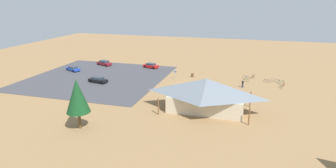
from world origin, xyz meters
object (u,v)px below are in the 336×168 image
object	(u,v)px
car_red_aisle_side	(151,66)
car_black_second_row	(98,80)
bicycle_black_yard_left	(253,77)
bicycle_teal_near_porch	(281,82)
pine_west	(77,96)
bicycle_blue_yard_right	(246,77)
bicycle_purple_yard_front	(267,81)
car_blue_by_curb	(73,69)
visitor_crossing_yard	(243,83)
car_maroon_far_end	(104,63)
lot_sign	(175,74)
bicycle_yellow_front_row	(281,87)
trash_bin	(193,75)
bicycle_silver_back_row	(275,80)
bicycle_red_by_bin	(284,85)
bike_pavilion	(206,93)
visitor_by_pavilion	(224,91)
bicycle_green_yard_center	(245,80)

from	to	relation	value
car_red_aisle_side	car_black_second_row	size ratio (longest dim) A/B	0.96
bicycle_black_yard_left	bicycle_teal_near_porch	xyz separation A→B (m)	(-6.38, 3.04, 0.02)
pine_west	bicycle_blue_yard_right	world-z (taller)	pine_west
bicycle_purple_yard_front	car_blue_by_curb	xyz separation A→B (m)	(50.48, 3.29, 0.29)
car_red_aisle_side	visitor_crossing_yard	world-z (taller)	visitor_crossing_yard
bicycle_teal_near_porch	car_maroon_far_end	world-z (taller)	car_maroon_far_end
lot_sign	bicycle_yellow_front_row	world-z (taller)	lot_sign
lot_sign	trash_bin	bearing A→B (deg)	-137.45
car_blue_by_curb	bicycle_silver_back_row	bearing A→B (deg)	-175.13
bicycle_red_by_bin	bicycle_blue_yard_right	bearing A→B (deg)	-25.28
bike_pavilion	lot_sign	world-z (taller)	bike_pavilion
bicycle_purple_yard_front	bicycle_teal_near_porch	world-z (taller)	bicycle_teal_near_porch
car_red_aisle_side	bicycle_yellow_front_row	bearing A→B (deg)	163.91
bicycle_silver_back_row	bicycle_yellow_front_row	distance (m)	5.16
lot_sign	visitor_by_pavilion	world-z (taller)	lot_sign
car_blue_by_curb	lot_sign	bearing A→B (deg)	179.93
lot_sign	bicycle_silver_back_row	xyz separation A→B (m)	(-23.40, -4.49, -1.03)
bicycle_purple_yard_front	car_maroon_far_end	distance (m)	45.88
bike_pavilion	bicycle_purple_yard_front	size ratio (longest dim) A/B	9.80
bicycle_blue_yard_right	car_blue_by_curb	distance (m)	45.96
bike_pavilion	visitor_crossing_yard	world-z (taller)	bike_pavilion
bicycle_green_yard_center	visitor_by_pavilion	world-z (taller)	visitor_by_pavilion
car_black_second_row	bicycle_silver_back_row	bearing A→B (deg)	-162.60
car_black_second_row	bicycle_purple_yard_front	bearing A→B (deg)	-163.41
lot_sign	visitor_crossing_yard	xyz separation A→B (m)	(-16.26, 2.25, -0.48)
lot_sign	bicycle_blue_yard_right	size ratio (longest dim) A/B	1.31
lot_sign	visitor_crossing_yard	distance (m)	16.42
bicycle_purple_yard_front	lot_sign	bearing A→B (deg)	8.77
lot_sign	bicycle_black_yard_left	size ratio (longest dim) A/B	1.54
car_blue_by_curb	visitor_crossing_yard	xyz separation A→B (m)	(-45.19, 2.28, 0.25)
bicycle_blue_yard_right	car_red_aisle_side	world-z (taller)	car_red_aisle_side
bicycle_silver_back_row	bicycle_green_yard_center	world-z (taller)	bicycle_green_yard_center
trash_bin	visitor_crossing_yard	distance (m)	13.81
bicycle_black_yard_left	bicycle_purple_yard_front	bearing A→B (deg)	135.95
bicycle_teal_near_porch	bicycle_purple_yard_front	bearing A→B (deg)	1.23
trash_bin	pine_west	size ratio (longest dim) A/B	0.11
car_blue_by_curb	bicycle_red_by_bin	bearing A→B (deg)	-178.63
bicycle_black_yard_left	bicycle_yellow_front_row	distance (m)	9.31
pine_west	car_red_aisle_side	xyz separation A→B (m)	(2.75, -40.45, -4.54)
bicycle_green_yard_center	visitor_crossing_yard	size ratio (longest dim) A/B	0.84
pine_west	bicycle_silver_back_row	xyz separation A→B (m)	(-30.33, -35.63, -4.88)
bicycle_purple_yard_front	bicycle_red_by_bin	xyz separation A→B (m)	(-3.65, 2.00, -0.04)
trash_bin	car_red_aisle_side	xyz separation A→B (m)	(13.32, -5.97, 0.27)
bike_pavilion	pine_west	distance (m)	21.73
bicycle_black_yard_left	bicycle_blue_yard_right	size ratio (longest dim) A/B	0.85
bicycle_purple_yard_front	car_red_aisle_side	distance (m)	31.80
bicycle_green_yard_center	bicycle_blue_yard_right	world-z (taller)	bicycle_green_yard_center
visitor_by_pavilion	pine_west	bearing A→B (deg)	48.48
bicycle_silver_back_row	car_black_second_row	distance (m)	42.09
bicycle_green_yard_center	car_black_second_row	xyz separation A→B (m)	(33.47, 10.50, 0.37)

